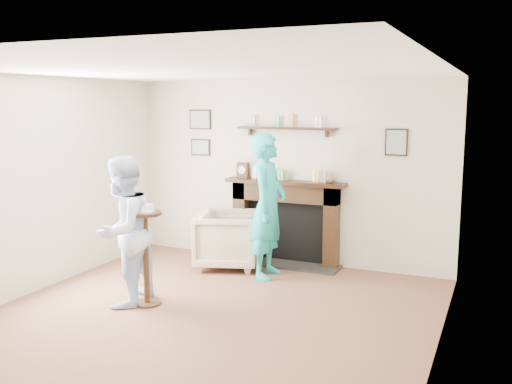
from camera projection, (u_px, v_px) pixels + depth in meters
ground at (200, 323)px, 5.72m from camera, size 5.00×5.00×0.00m
room_shell at (229, 156)px, 6.10m from camera, size 4.54×5.02×2.52m
armchair at (228, 267)px, 7.69m from camera, size 1.05×1.03×0.76m
man at (126, 304)px, 6.28m from camera, size 0.66×0.83×1.63m
woman at (268, 276)px, 7.27m from camera, size 0.48×0.69×1.82m
pedestal_table at (145, 239)px, 6.15m from camera, size 0.37×0.37×1.18m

